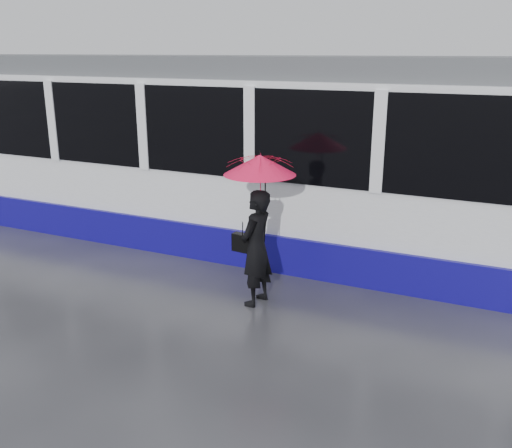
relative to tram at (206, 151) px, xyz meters
The scene contains 6 objects.
ground 3.53m from the tram, 52.96° to the right, with size 90.00×90.00×0.00m, color #2A2A2F.
rails 2.49m from the tram, ahead, with size 34.00×1.51×0.02m.
tram is the anchor object (origin of this frame).
woman 3.35m from the tram, 48.16° to the right, with size 0.60×0.39×1.65m, color black.
umbrella 3.29m from the tram, 47.51° to the right, with size 1.07×1.07×1.11m.
handbag 3.19m from the tram, 50.95° to the right, with size 0.31×0.16×0.44m.
Camera 1 is at (3.42, -6.65, 3.44)m, focal length 40.00 mm.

